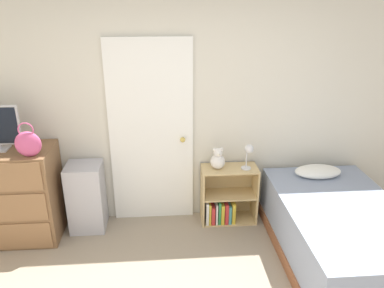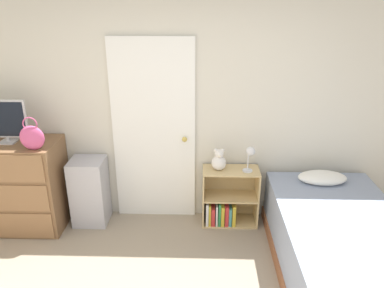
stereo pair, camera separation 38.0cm
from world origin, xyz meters
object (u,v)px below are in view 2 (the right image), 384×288
object	(u,v)px
handbag	(32,137)
storage_bin	(90,191)
dresser	(21,185)
tv	(5,121)
bookshelf	(226,202)
teddy_bear	(219,161)
desk_lamp	(250,154)
bed	(338,242)

from	to	relation	value
handbag	storage_bin	world-z (taller)	handbag
dresser	tv	xyz separation A→B (m)	(-0.04, 0.01, 0.72)
tv	bookshelf	xyz separation A→B (m)	(2.24, 0.12, -0.97)
handbag	bookshelf	size ratio (longest dim) A/B	0.51
teddy_bear	desk_lamp	size ratio (longest dim) A/B	0.85
storage_bin	desk_lamp	world-z (taller)	desk_lamp
tv	desk_lamp	bearing A→B (deg)	1.83
storage_bin	bed	world-z (taller)	storage_bin
storage_bin	teddy_bear	bearing A→B (deg)	0.99
handbag	bed	size ratio (longest dim) A/B	0.18
dresser	tv	bearing A→B (deg)	172.37
dresser	storage_bin	world-z (taller)	dresser
storage_bin	bookshelf	xyz separation A→B (m)	(1.50, 0.03, -0.13)
tv	desk_lamp	world-z (taller)	tv
tv	bed	size ratio (longest dim) A/B	0.25
tv	bed	bearing A→B (deg)	-11.01
tv	storage_bin	xyz separation A→B (m)	(0.74, 0.10, -0.84)
bookshelf	teddy_bear	world-z (taller)	teddy_bear
handbag	desk_lamp	world-z (taller)	handbag
dresser	bed	distance (m)	3.25
dresser	tv	size ratio (longest dim) A/B	2.17
dresser	storage_bin	distance (m)	0.72
teddy_bear	bed	distance (m)	1.39
teddy_bear	bed	xyz separation A→B (m)	(1.07, -0.75, -0.46)
teddy_bear	dresser	bearing A→B (deg)	-176.58
dresser	storage_bin	xyz separation A→B (m)	(0.70, 0.10, -0.12)
dresser	handbag	distance (m)	0.71
tv	handbag	world-z (taller)	tv
desk_lamp	storage_bin	bearing A→B (deg)	179.44
handbag	tv	bearing A→B (deg)	151.33
tv	dresser	bearing A→B (deg)	-7.63
tv	teddy_bear	distance (m)	2.21
handbag	storage_bin	xyz separation A→B (m)	(0.40, 0.28, -0.74)
teddy_bear	bed	size ratio (longest dim) A/B	0.13
bookshelf	dresser	bearing A→B (deg)	-176.65
teddy_bear	handbag	bearing A→B (deg)	-170.36
dresser	teddy_bear	size ratio (longest dim) A/B	4.10
bookshelf	storage_bin	bearing A→B (deg)	-178.97
tv	teddy_bear	world-z (taller)	tv
bookshelf	bed	size ratio (longest dim) A/B	0.36
tv	storage_bin	size ratio (longest dim) A/B	0.61
desk_lamp	bed	distance (m)	1.17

